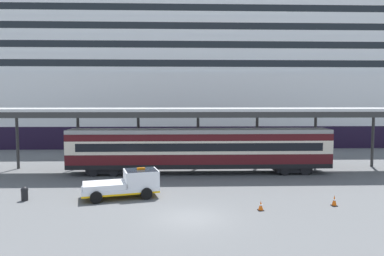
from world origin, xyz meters
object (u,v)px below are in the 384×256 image
at_px(service_truck, 128,183).
at_px(traffic_cone_mid, 334,201).
at_px(cruise_ship, 255,66).
at_px(traffic_cone_near, 261,206).
at_px(train_carriage, 200,149).
at_px(quay_bollard, 25,193).

relative_size(service_truck, traffic_cone_mid, 7.92).
distance_m(cruise_ship, traffic_cone_near, 44.95).
bearing_deg(traffic_cone_near, service_truck, 158.68).
bearing_deg(traffic_cone_near, train_carriage, 105.68).
height_order(train_carriage, traffic_cone_mid, train_carriage).
xyz_separation_m(train_carriage, service_truck, (-5.44, -7.91, -1.32)).
xyz_separation_m(service_truck, quay_bollard, (-6.83, -0.68, -0.47)).
height_order(traffic_cone_near, traffic_cone_mid, traffic_cone_mid).
bearing_deg(quay_bollard, service_truck, 5.66).
relative_size(train_carriage, traffic_cone_mid, 33.89).
bearing_deg(train_carriage, traffic_cone_mid, -52.37).
relative_size(cruise_ship, quay_bollard, 156.39).
bearing_deg(traffic_cone_near, quay_bollard, 170.15).
bearing_deg(quay_bollard, traffic_cone_near, -9.85).
bearing_deg(traffic_cone_mid, service_truck, 169.22).
xyz_separation_m(cruise_ship, quay_bollard, (-23.74, -39.72, -12.18)).
bearing_deg(cruise_ship, train_carriage, -110.23).
relative_size(traffic_cone_mid, quay_bollard, 0.73).
distance_m(traffic_cone_near, traffic_cone_mid, 4.98).
relative_size(traffic_cone_near, traffic_cone_mid, 0.86).
bearing_deg(train_carriage, traffic_cone_near, -74.32).
relative_size(service_truck, quay_bollard, 5.78).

